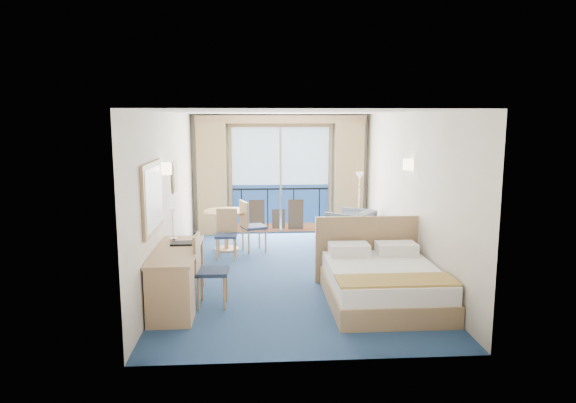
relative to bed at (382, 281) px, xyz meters
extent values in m
plane|color=navy|center=(-1.20, 1.50, -0.30)|extent=(6.50, 6.50, 0.00)
cube|color=beige|center=(-1.20, 4.76, 1.05)|extent=(4.00, 0.02, 2.70)
cube|color=beige|center=(-1.20, -1.76, 1.05)|extent=(4.00, 0.02, 2.70)
cube|color=beige|center=(-3.21, 1.50, 1.05)|extent=(0.02, 6.50, 2.70)
cube|color=beige|center=(0.81, 1.50, 1.05)|extent=(0.02, 6.50, 2.70)
cube|color=white|center=(-1.20, 1.50, 2.41)|extent=(4.00, 6.50, 0.02)
cube|color=navy|center=(-1.20, 4.72, 0.26)|extent=(2.20, 0.02, 1.08)
cube|color=#A7C4DB|center=(-1.20, 4.72, 1.46)|extent=(2.20, 0.02, 1.32)
cube|color=#A05731|center=(-1.20, 4.72, -0.20)|extent=(2.20, 0.02, 0.20)
cube|color=black|center=(-1.20, 4.71, 0.70)|extent=(2.20, 0.02, 0.04)
cube|color=tan|center=(-1.20, 4.71, 2.16)|extent=(2.36, 0.03, 0.12)
cube|color=tan|center=(-2.35, 4.71, 0.90)|extent=(0.06, 0.03, 2.40)
cube|color=tan|center=(-0.05, 4.71, 0.90)|extent=(0.06, 0.03, 2.40)
cube|color=silver|center=(-1.20, 4.71, 0.90)|extent=(0.05, 0.02, 2.40)
cube|color=#362618|center=(-0.85, 4.71, 0.10)|extent=(0.35, 0.02, 0.70)
cube|color=#362618|center=(-1.75, 4.71, 0.10)|extent=(0.35, 0.02, 0.70)
cube|color=#362618|center=(-1.25, 4.71, 0.00)|extent=(0.30, 0.02, 0.45)
cube|color=black|center=(-2.10, 4.71, 0.25)|extent=(0.02, 0.01, 0.90)
cube|color=black|center=(-1.50, 4.71, 0.25)|extent=(0.03, 0.01, 0.90)
cube|color=black|center=(-0.90, 4.71, 0.25)|extent=(0.03, 0.01, 0.90)
cube|color=black|center=(-0.30, 4.71, 0.25)|extent=(0.02, 0.01, 0.90)
cube|color=tan|center=(-2.75, 4.57, 0.98)|extent=(0.65, 0.22, 2.55)
cube|color=tan|center=(0.35, 4.57, 0.98)|extent=(0.65, 0.22, 2.55)
cube|color=tan|center=(-1.20, 4.60, 2.28)|extent=(3.80, 0.25, 0.18)
cube|color=tan|center=(-3.18, 0.00, 1.25)|extent=(0.04, 1.25, 0.95)
cube|color=#B2BCC5|center=(-3.16, 0.00, 1.25)|extent=(0.01, 1.12, 0.82)
cube|color=tan|center=(-3.18, 1.95, 1.30)|extent=(0.03, 0.42, 0.52)
cube|color=gray|center=(-3.16, 1.95, 1.30)|extent=(0.01, 0.34, 0.44)
cylinder|color=beige|center=(-3.14, 0.90, 1.55)|extent=(0.18, 0.18, 0.18)
cylinder|color=beige|center=(0.74, 1.35, 1.55)|extent=(0.18, 0.18, 0.18)
cube|color=tan|center=(0.00, -0.08, -0.15)|extent=(1.55, 1.94, 0.29)
cube|color=white|center=(0.00, -0.08, 0.11)|extent=(1.49, 1.88, 0.24)
cube|color=#B58846|center=(0.00, -0.72, 0.25)|extent=(1.53, 0.53, 0.03)
cube|color=white|center=(-0.37, 0.61, 0.32)|extent=(0.60, 0.39, 0.17)
cube|color=white|center=(0.37, 0.61, 0.32)|extent=(0.60, 0.39, 0.17)
cube|color=tan|center=(0.00, 0.93, 0.23)|extent=(1.70, 0.06, 1.07)
cube|color=tan|center=(0.57, 1.14, -0.02)|extent=(0.42, 0.40, 0.55)
cube|color=white|center=(0.61, 1.18, 0.29)|extent=(0.20, 0.16, 0.08)
imported|color=#474D56|center=(0.16, 3.26, 0.08)|extent=(1.16, 1.15, 0.76)
cylinder|color=silver|center=(0.49, 4.07, -0.29)|extent=(0.20, 0.20, 0.03)
cylinder|color=silver|center=(0.49, 4.07, 0.38)|extent=(0.02, 0.02, 1.36)
cone|color=beige|center=(0.49, 4.07, 1.06)|extent=(0.18, 0.18, 0.16)
cube|color=tan|center=(-2.90, 0.04, 0.49)|extent=(0.59, 1.73, 0.04)
cube|color=tan|center=(-2.90, -0.55, 0.08)|extent=(0.56, 0.52, 0.77)
cylinder|color=tan|center=(-3.16, 0.26, 0.08)|extent=(0.05, 0.05, 0.77)
cylinder|color=tan|center=(-2.63, 0.26, 0.08)|extent=(0.05, 0.05, 0.77)
cylinder|color=tan|center=(-3.16, 0.85, 0.08)|extent=(0.05, 0.05, 0.77)
cylinder|color=tan|center=(-2.63, 0.85, 0.08)|extent=(0.05, 0.05, 0.77)
cube|color=#1D2945|center=(-2.40, 0.01, 0.19)|extent=(0.45, 0.45, 0.05)
cube|color=tan|center=(-2.61, 0.02, 0.46)|extent=(0.06, 0.44, 0.52)
cylinder|color=tan|center=(-2.23, -0.17, -0.06)|extent=(0.04, 0.04, 0.47)
cylinder|color=tan|center=(-2.22, 0.18, -0.06)|extent=(0.04, 0.04, 0.47)
cylinder|color=tan|center=(-2.59, -0.16, -0.06)|extent=(0.04, 0.04, 0.47)
cylinder|color=tan|center=(-2.57, 0.19, -0.06)|extent=(0.04, 0.04, 0.47)
cube|color=black|center=(-2.86, 0.34, 0.52)|extent=(0.32, 0.24, 0.03)
cylinder|color=silver|center=(-3.02, 0.57, 0.54)|extent=(0.13, 0.13, 0.02)
cylinder|color=silver|center=(-3.02, 0.57, 0.74)|extent=(0.02, 0.02, 0.42)
cone|color=beige|center=(-3.02, 0.57, 0.95)|extent=(0.12, 0.12, 0.10)
cylinder|color=tan|center=(-2.37, 3.11, 0.48)|extent=(0.89, 0.89, 0.04)
cylinder|color=tan|center=(-2.37, 3.11, 0.09)|extent=(0.09, 0.09, 0.78)
cylinder|color=tan|center=(-2.37, 3.11, -0.28)|extent=(0.49, 0.49, 0.03)
cube|color=#1D2945|center=(-1.82, 2.99, 0.19)|extent=(0.56, 0.56, 0.05)
cube|color=tan|center=(-2.02, 2.92, 0.46)|extent=(0.19, 0.42, 0.52)
cylinder|color=tan|center=(-1.60, 2.88, -0.07)|extent=(0.04, 0.04, 0.47)
cylinder|color=tan|center=(-1.72, 3.21, -0.07)|extent=(0.04, 0.04, 0.47)
cylinder|color=tan|center=(-1.93, 2.76, -0.07)|extent=(0.04, 0.04, 0.47)
cylinder|color=tan|center=(-2.05, 3.09, -0.07)|extent=(0.04, 0.04, 0.47)
cube|color=#1D2945|center=(-2.34, 2.44, 0.14)|extent=(0.41, 0.41, 0.05)
cube|color=tan|center=(-2.33, 2.63, 0.39)|extent=(0.40, 0.06, 0.47)
cylinder|color=tan|center=(-2.51, 2.29, -0.09)|extent=(0.03, 0.03, 0.42)
cylinder|color=tan|center=(-2.19, 2.27, -0.09)|extent=(0.03, 0.03, 0.42)
cylinder|color=tan|center=(-2.49, 2.61, -0.09)|extent=(0.03, 0.03, 0.42)
cylinder|color=tan|center=(-2.17, 2.59, -0.09)|extent=(0.03, 0.03, 0.42)
camera|label=1|loc=(-1.81, -6.94, 2.30)|focal=32.00mm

